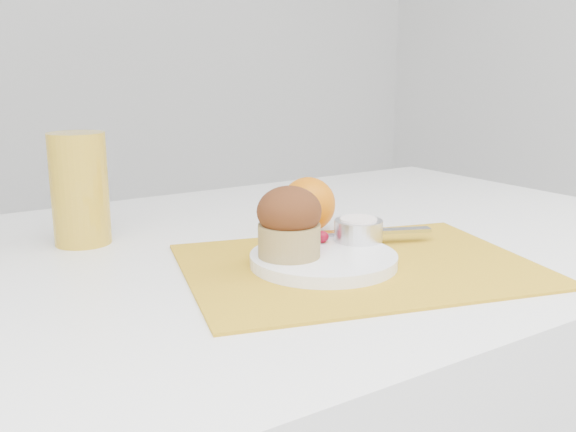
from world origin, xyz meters
TOP-DOWN VIEW (x-y plane):
  - placemat at (-0.02, -0.10)m, footprint 0.50×0.42m
  - plate at (-0.06, -0.08)m, footprint 0.23×0.23m
  - ramekin at (0.02, -0.06)m, footprint 0.08×0.08m
  - cream at (0.02, -0.06)m, footprint 0.05×0.05m
  - raspberry_near at (-0.04, -0.02)m, footprint 0.02×0.02m
  - raspberry_far at (-0.03, -0.04)m, footprint 0.02×0.02m
  - butter_knife at (0.04, -0.03)m, footprint 0.19×0.10m
  - orange at (0.03, 0.08)m, footprint 0.08×0.08m
  - juice_glass at (-0.27, 0.19)m, footprint 0.09×0.09m
  - muffin at (-0.10, -0.07)m, footprint 0.09×0.09m

SIDE VIEW (x-z plane):
  - placemat at x=-0.02m, z-range 0.75..0.75m
  - plate at x=-0.06m, z-range 0.75..0.77m
  - butter_knife at x=0.04m, z-range 0.77..0.77m
  - raspberry_far at x=-0.03m, z-range 0.77..0.78m
  - raspberry_near at x=-0.04m, z-range 0.77..0.79m
  - ramekin at x=0.02m, z-range 0.77..0.80m
  - orange at x=0.03m, z-range 0.75..0.83m
  - cream at x=0.02m, z-range 0.79..0.80m
  - muffin at x=-0.10m, z-range 0.77..0.85m
  - juice_glass at x=-0.27m, z-range 0.75..0.91m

